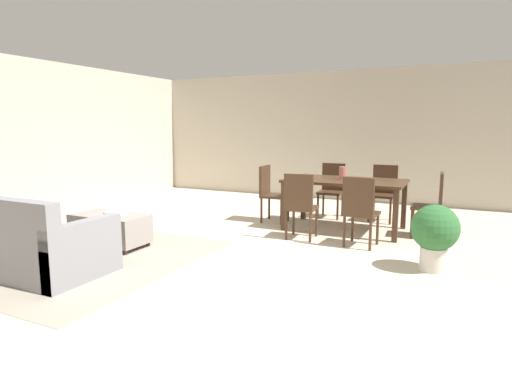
% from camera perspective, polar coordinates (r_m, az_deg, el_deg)
% --- Properties ---
extents(ground_plane, '(10.80, 10.80, 0.00)m').
position_cam_1_polar(ground_plane, '(4.83, -3.55, -10.17)').
color(ground_plane, beige).
extents(wall_back, '(9.00, 0.12, 2.70)m').
position_cam_1_polar(wall_back, '(9.26, 11.98, 7.09)').
color(wall_back, '#BCB2A0').
rests_on(wall_back, ground_plane).
extents(wall_left, '(0.12, 11.00, 2.70)m').
position_cam_1_polar(wall_left, '(8.12, -30.63, 5.94)').
color(wall_left, '#BCB2A0').
rests_on(wall_left, ground_plane).
extents(area_rug, '(3.00, 2.80, 0.01)m').
position_cam_1_polar(area_rug, '(5.70, -23.54, -7.92)').
color(area_rug, gray).
rests_on(area_rug, ground_plane).
extents(couch, '(2.11, 0.91, 0.86)m').
position_cam_1_polar(couch, '(5.39, -29.43, -6.06)').
color(couch, gray).
rests_on(couch, ground_plane).
extents(ottoman_table, '(0.99, 0.51, 0.42)m').
position_cam_1_polar(ottoman_table, '(5.89, -18.85, -4.76)').
color(ottoman_table, gray).
rests_on(ottoman_table, ground_plane).
extents(dining_table, '(1.74, 0.99, 0.76)m').
position_cam_1_polar(dining_table, '(6.56, 11.75, 0.69)').
color(dining_table, '#422B1C').
rests_on(dining_table, ground_plane).
extents(dining_chair_near_left, '(0.43, 0.43, 0.92)m').
position_cam_1_polar(dining_chair_near_left, '(5.88, 5.90, -1.60)').
color(dining_chair_near_left, '#422B1C').
rests_on(dining_chair_near_left, ground_plane).
extents(dining_chair_near_right, '(0.43, 0.43, 0.92)m').
position_cam_1_polar(dining_chair_near_right, '(5.62, 13.68, -2.25)').
color(dining_chair_near_right, '#422B1C').
rests_on(dining_chair_near_right, ground_plane).
extents(dining_chair_far_left, '(0.41, 0.41, 0.92)m').
position_cam_1_polar(dining_chair_far_left, '(7.50, 10.08, 0.49)').
color(dining_chair_far_left, '#422B1C').
rests_on(dining_chair_far_left, ground_plane).
extents(dining_chair_far_right, '(0.41, 0.41, 0.92)m').
position_cam_1_polar(dining_chair_far_right, '(7.37, 16.63, 0.13)').
color(dining_chair_far_right, '#422B1C').
rests_on(dining_chair_far_right, ground_plane).
extents(dining_chair_head_east, '(0.42, 0.42, 0.92)m').
position_cam_1_polar(dining_chair_head_east, '(6.44, 22.49, -1.32)').
color(dining_chair_head_east, '#422B1C').
rests_on(dining_chair_head_east, ground_plane).
extents(dining_chair_head_west, '(0.42, 0.42, 0.92)m').
position_cam_1_polar(dining_chair_head_west, '(6.98, 1.91, 0.03)').
color(dining_chair_head_west, '#422B1C').
rests_on(dining_chair_head_west, ground_plane).
extents(vase_centerpiece, '(0.11, 0.11, 0.19)m').
position_cam_1_polar(vase_centerpiece, '(6.57, 11.47, 2.29)').
color(vase_centerpiece, '#B26659').
rests_on(vase_centerpiece, dining_table).
extents(book_on_ottoman, '(0.30, 0.25, 0.03)m').
position_cam_1_polar(book_on_ottoman, '(5.82, -18.21, -2.91)').
color(book_on_ottoman, silver).
rests_on(book_on_ottoman, ottoman_table).
extents(potted_plant, '(0.50, 0.50, 0.73)m').
position_cam_1_polar(potted_plant, '(4.98, 22.71, -5.14)').
color(potted_plant, beige).
rests_on(potted_plant, ground_plane).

